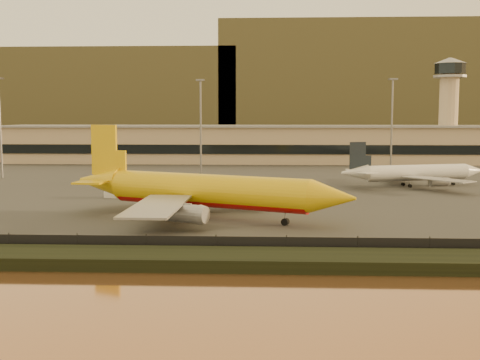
# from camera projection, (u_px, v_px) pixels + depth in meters

# --- Properties ---
(ground) EXTENTS (900.00, 900.00, 0.00)m
(ground) POSITION_uv_depth(u_px,v_px,m) (210.00, 234.00, 81.48)
(ground) COLOR black
(ground) RESTS_ON ground
(embankment) EXTENTS (320.00, 7.00, 1.40)m
(embankment) POSITION_uv_depth(u_px,v_px,m) (194.00, 259.00, 64.52)
(embankment) COLOR black
(embankment) RESTS_ON ground
(tarmac) EXTENTS (320.00, 220.00, 0.20)m
(tarmac) POSITION_uv_depth(u_px,v_px,m) (241.00, 170.00, 175.83)
(tarmac) COLOR #2D2D2D
(tarmac) RESTS_ON ground
(perimeter_fence) EXTENTS (300.00, 0.05, 2.20)m
(perimeter_fence) POSITION_uv_depth(u_px,v_px,m) (199.00, 246.00, 68.43)
(perimeter_fence) COLOR black
(perimeter_fence) RESTS_ON tarmac
(terminal_building) EXTENTS (202.00, 25.00, 12.60)m
(terminal_building) POSITION_uv_depth(u_px,v_px,m) (202.00, 144.00, 206.18)
(terminal_building) COLOR tan
(terminal_building) RESTS_ON tarmac
(control_tower) EXTENTS (11.20, 11.20, 35.50)m
(control_tower) POSITION_uv_depth(u_px,v_px,m) (449.00, 99.00, 206.12)
(control_tower) COLOR tan
(control_tower) RESTS_ON tarmac
(apron_light_masts) EXTENTS (152.20, 12.20, 25.40)m
(apron_light_masts) POSITION_uv_depth(u_px,v_px,m) (296.00, 117.00, 153.63)
(apron_light_masts) COLOR slate
(apron_light_masts) RESTS_ON tarmac
(distant_hills) EXTENTS (470.00, 160.00, 70.00)m
(distant_hills) POSITION_uv_depth(u_px,v_px,m) (227.00, 93.00, 416.79)
(distant_hills) COLOR brown
(distant_hills) RESTS_ON ground
(dhl_cargo_jet) EXTENTS (45.85, 43.40, 14.34)m
(dhl_cargo_jet) POSITION_uv_depth(u_px,v_px,m) (204.00, 191.00, 92.49)
(dhl_cargo_jet) COLOR #DCAF0B
(dhl_cargo_jet) RESTS_ON tarmac
(white_narrowbody_jet) EXTENTS (34.70, 33.07, 10.16)m
(white_narrowbody_jet) POSITION_uv_depth(u_px,v_px,m) (414.00, 173.00, 134.75)
(white_narrowbody_jet) COLOR silver
(white_narrowbody_jet) RESTS_ON tarmac
(gse_vehicle_yellow) EXTENTS (4.91, 3.14, 2.04)m
(gse_vehicle_yellow) POSITION_uv_depth(u_px,v_px,m) (306.00, 197.00, 109.40)
(gse_vehicle_yellow) COLOR #DCAF0B
(gse_vehicle_yellow) RESTS_ON tarmac
(gse_vehicle_white) EXTENTS (4.94, 3.12, 2.06)m
(gse_vehicle_white) POSITION_uv_depth(u_px,v_px,m) (117.00, 192.00, 116.46)
(gse_vehicle_white) COLOR silver
(gse_vehicle_white) RESTS_ON tarmac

